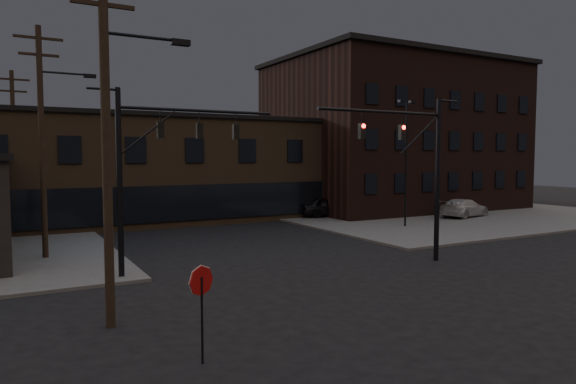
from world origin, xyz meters
The scene contains 15 objects.
ground centered at (0.00, 0.00, 0.00)m, with size 140.00×140.00×0.00m, color black.
sidewalk_ne centered at (22.00, 22.00, 0.07)m, with size 30.00×30.00×0.15m, color #474744.
building_row centered at (0.00, 28.00, 4.00)m, with size 40.00×12.00×8.00m, color #483826.
building_right centered at (22.00, 26.00, 7.00)m, with size 22.00×16.00×14.00m, color black.
traffic_signal_near centered at (5.36, 4.50, 4.93)m, with size 7.12×0.24×8.00m.
traffic_signal_far centered at (-6.72, 8.00, 5.01)m, with size 7.12×0.24×8.00m.
stop_sign centered at (-8.00, -1.99, 1.84)m, with size 0.72×0.33×2.48m.
utility_pole_near centered at (-9.43, 2.00, 5.87)m, with size 3.70×0.28×11.00m.
utility_pole_mid centered at (-10.44, 14.00, 6.13)m, with size 3.70×0.28×11.50m.
utility_pole_far centered at (-11.50, 26.00, 5.78)m, with size 2.20×0.28×11.00m.
lot_light_a centered at (13.00, 14.00, 5.51)m, with size 1.50×0.28×9.14m.
lot_light_b centered at (19.00, 19.00, 5.51)m, with size 1.50×0.28×9.14m.
parked_car_lot_a centered at (11.40, 21.62, 0.98)m, with size 1.95×4.85×1.65m, color black.
parked_car_lot_b centered at (21.16, 15.93, 0.90)m, with size 2.10×5.16×1.50m, color #AAAAAC.
car_crossing centered at (2.01, 25.03, 0.66)m, with size 1.41×4.03×1.33m, color black.
Camera 1 is at (-12.20, -13.98, 5.19)m, focal length 32.00 mm.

